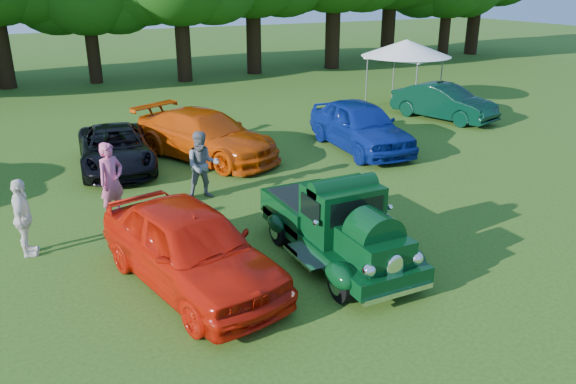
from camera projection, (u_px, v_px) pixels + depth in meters
name	position (u px, v px, depth m)	size (l,w,h in m)	color
ground	(324.00, 275.00, 11.03)	(120.00, 120.00, 0.00)	#2D5112
hero_pickup	(337.00, 226.00, 11.43)	(2.01, 4.31, 1.69)	black
red_convertible	(190.00, 246.00, 10.44)	(1.87, 4.65, 1.58)	red
back_car_black	(116.00, 148.00, 17.08)	(2.09, 4.52, 1.26)	black
back_car_orange	(206.00, 135.00, 17.97)	(2.14, 5.25, 1.52)	#C84207
back_car_blue	(360.00, 125.00, 18.95)	(1.94, 4.83, 1.65)	navy
back_car_green	(444.00, 102.00, 23.06)	(1.51, 4.33, 1.43)	black
spectator_pink	(111.00, 181.00, 13.37)	(0.69, 0.45, 1.89)	#D45788
spectator_grey	(203.00, 165.00, 14.62)	(0.88, 0.69, 1.81)	slate
spectator_white	(23.00, 218.00, 11.55)	(0.99, 0.41, 1.68)	silver
canopy_tent	(406.00, 48.00, 24.80)	(5.25, 5.25, 2.97)	white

